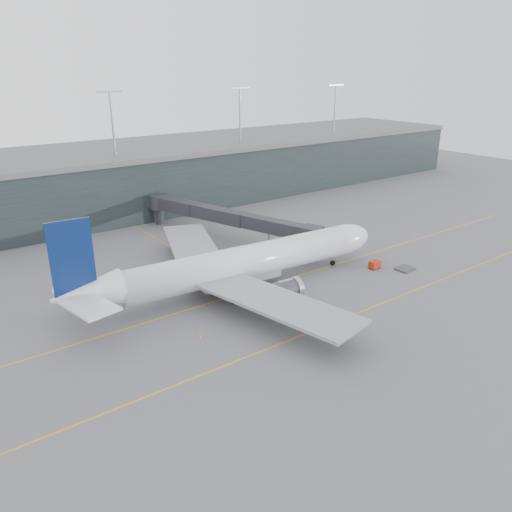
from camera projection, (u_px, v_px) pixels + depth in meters
ground at (207, 291)px, 81.66m from camera, size 320.00×320.00×0.00m
taxiline_a at (220, 300)px, 78.65m from camera, size 160.00×0.25×0.02m
taxiline_b at (284, 342)px, 66.61m from camera, size 160.00×0.25×0.02m
taxiline_lead_main at (177, 251)px, 99.48m from camera, size 0.25×60.00×0.02m
terminal at (84, 183)px, 122.60m from camera, size 240.00×36.00×29.00m
main_aircraft at (241, 264)px, 80.94m from camera, size 57.13×53.55×16.02m
jet_bridge at (219, 212)px, 107.13m from camera, size 16.65×44.81×6.86m
gse_cart at (375, 264)px, 90.56m from camera, size 2.15×1.42×1.43m
baggage_dolly at (405, 269)px, 90.24m from camera, size 3.34×2.74×0.32m
uld_a at (147, 275)px, 85.52m from camera, size 2.21×1.86×1.83m
uld_b at (158, 271)px, 87.12m from camera, size 2.18×1.88×1.74m
uld_c at (172, 269)px, 88.12m from camera, size 2.02×1.66×1.75m
cone_nose at (383, 255)px, 96.52m from camera, size 0.44×0.44×0.71m
cone_wing_stbd at (331, 319)px, 71.95m from camera, size 0.40×0.40×0.63m
cone_wing_port at (230, 257)px, 95.19m from camera, size 0.46×0.46×0.74m
cone_tail at (200, 335)px, 67.54m from camera, size 0.46×0.46×0.73m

